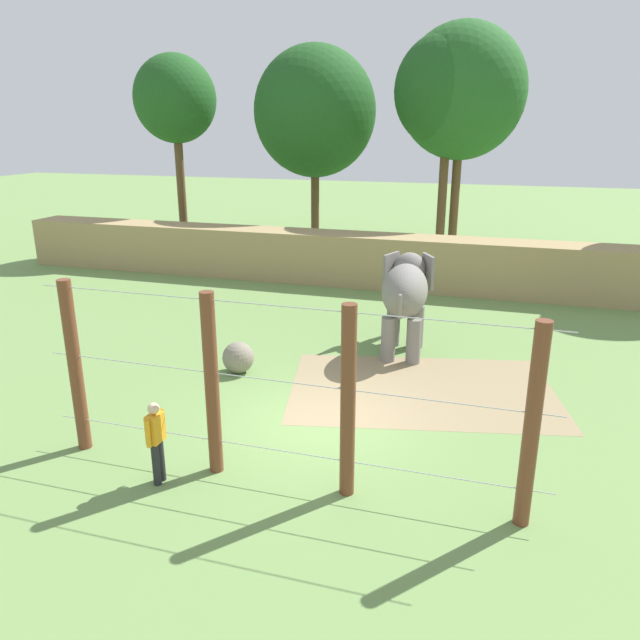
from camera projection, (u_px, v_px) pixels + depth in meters
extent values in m
plane|color=#6B8E4C|center=(318.00, 423.00, 13.97)|extent=(120.00, 120.00, 0.00)
cube|color=#937F5B|center=(422.00, 389.00, 15.72)|extent=(7.56, 5.82, 0.01)
cube|color=tan|center=(408.00, 262.00, 25.16)|extent=(36.00, 1.80, 2.15)
cylinder|color=gray|center=(393.00, 325.00, 18.67)|extent=(0.41, 0.41, 1.32)
cylinder|color=gray|center=(417.00, 326.00, 18.52)|extent=(0.41, 0.41, 1.32)
cylinder|color=gray|center=(388.00, 339.00, 17.43)|extent=(0.41, 0.41, 1.32)
cylinder|color=gray|center=(414.00, 341.00, 17.27)|extent=(0.41, 0.41, 1.32)
ellipsoid|color=gray|center=(405.00, 290.00, 17.57)|extent=(1.50, 2.54, 1.51)
ellipsoid|color=gray|center=(410.00, 270.00, 18.92)|extent=(1.10, 1.01, 1.09)
cube|color=gray|center=(391.00, 269.00, 18.95)|extent=(0.39, 0.83, 1.04)
cube|color=gray|center=(428.00, 271.00, 18.71)|extent=(0.50, 0.78, 1.04)
cylinder|color=gray|center=(410.00, 279.00, 19.41)|extent=(0.33, 0.48, 0.59)
cylinder|color=gray|center=(410.00, 290.00, 19.64)|extent=(0.27, 0.35, 0.55)
cylinder|color=gray|center=(409.00, 301.00, 19.83)|extent=(0.21, 0.21, 0.52)
cylinder|color=gray|center=(400.00, 307.00, 16.34)|extent=(0.12, 0.29, 0.75)
sphere|color=gray|center=(238.00, 358.00, 16.67)|extent=(0.87, 0.87, 0.87)
cylinder|color=brown|center=(75.00, 367.00, 12.36)|extent=(0.27, 0.27, 3.68)
cylinder|color=brown|center=(212.00, 385.00, 11.51)|extent=(0.27, 0.27, 3.68)
cylinder|color=brown|center=(348.00, 403.00, 10.77)|extent=(0.27, 0.27, 3.68)
cylinder|color=brown|center=(532.00, 427.00, 9.90)|extent=(0.27, 0.27, 3.68)
cylinder|color=#B7B7BC|center=(280.00, 450.00, 11.50)|extent=(9.86, 0.02, 0.02)
cylinder|color=#B7B7BC|center=(278.00, 381.00, 11.05)|extent=(9.86, 0.02, 0.02)
cylinder|color=#B7B7BC|center=(276.00, 306.00, 10.61)|extent=(9.86, 0.02, 0.02)
cylinder|color=#232328|center=(156.00, 464.00, 11.45)|extent=(0.15, 0.15, 0.88)
cylinder|color=#232328|center=(161.00, 460.00, 11.60)|extent=(0.15, 0.15, 0.88)
cube|color=orange|center=(155.00, 428.00, 11.30)|extent=(0.23, 0.36, 0.56)
sphere|color=beige|center=(153.00, 409.00, 11.18)|extent=(0.22, 0.22, 0.22)
cylinder|color=orange|center=(148.00, 434.00, 11.09)|extent=(0.09, 0.09, 0.54)
cylinder|color=orange|center=(162.00, 422.00, 11.52)|extent=(0.09, 0.09, 0.54)
cube|color=black|center=(160.00, 431.00, 11.63)|extent=(0.02, 0.07, 0.14)
cylinder|color=brown|center=(182.00, 194.00, 32.18)|extent=(0.44, 0.44, 5.99)
ellipsoid|color=#1E511E|center=(175.00, 99.00, 30.71)|extent=(4.16, 4.16, 4.37)
cylinder|color=brown|center=(454.00, 204.00, 30.57)|extent=(0.44, 0.44, 5.44)
ellipsoid|color=#235B23|center=(462.00, 92.00, 28.93)|extent=(6.05, 6.05, 6.35)
cylinder|color=brown|center=(315.00, 208.00, 32.59)|extent=(0.44, 0.44, 4.48)
ellipsoid|color=#1E511E|center=(315.00, 112.00, 31.07)|extent=(6.26, 6.26, 6.57)
cylinder|color=brown|center=(442.00, 200.00, 30.22)|extent=(0.44, 0.44, 5.87)
ellipsoid|color=#1E511E|center=(449.00, 90.00, 28.64)|extent=(5.15, 5.15, 5.41)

